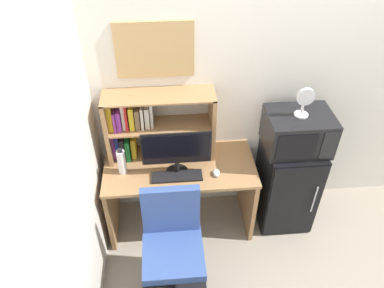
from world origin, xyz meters
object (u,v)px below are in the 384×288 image
monitor (177,151)px  desk_chair (173,252)px  computer_mouse (216,173)px  water_bottle (122,162)px  microwave (298,132)px  wall_corkboard (155,50)px  desk_fan (305,101)px  hutch_bookshelf (143,123)px  keyboard (177,176)px  mini_fridge (286,183)px

monitor → desk_chair: 0.76m
computer_mouse → water_bottle: 0.76m
microwave → wall_corkboard: size_ratio=0.89×
monitor → water_bottle: (-0.44, 0.04, -0.12)m
computer_mouse → desk_fan: size_ratio=0.35×
desk_chair → wall_corkboard: (-0.05, 0.90, 1.21)m
water_bottle → desk_chair: (0.37, -0.58, -0.42)m
water_bottle → wall_corkboard: 0.91m
hutch_bookshelf → microwave: (1.24, -0.16, -0.04)m
keyboard → microwave: 1.03m
hutch_bookshelf → keyboard: (0.25, -0.31, -0.32)m
water_bottle → microwave: 1.43m
water_bottle → mini_fridge: size_ratio=0.28×
desk_fan → monitor: bearing=-174.8°
wall_corkboard → water_bottle: bearing=-134.4°
keyboard → desk_chair: 0.58m
computer_mouse → wall_corkboard: size_ratio=0.15×
microwave → wall_corkboard: bearing=166.2°
mini_fridge → microwave: 0.58m
mini_fridge → desk_chair: size_ratio=0.90×
keyboard → mini_fridge: size_ratio=0.48×
computer_mouse → wall_corkboard: bearing=136.4°
desk_fan → desk_chair: desk_fan is taller
keyboard → computer_mouse: (0.32, 0.01, 0.01)m
hutch_bookshelf → microwave: 1.25m
monitor → microwave: (0.98, 0.09, 0.05)m
mini_fridge → desk_fan: size_ratio=3.48×
hutch_bookshelf → desk_fan: 1.27m
monitor → wall_corkboard: 0.78m
hutch_bookshelf → water_bottle: size_ratio=3.62×
hutch_bookshelf → microwave: size_ratio=1.69×
microwave → wall_corkboard: wall_corkboard is taller
hutch_bookshelf → desk_fan: desk_fan is taller
keyboard → mini_fridge: 1.04m
mini_fridge → hutch_bookshelf: bearing=172.3°
computer_mouse → microwave: bearing=12.1°
water_bottle → monitor: bearing=-5.5°
desk_fan → wall_corkboard: bearing=165.9°
keyboard → microwave: bearing=8.6°
desk_fan → mini_fridge: bearing=22.9°
hutch_bookshelf → computer_mouse: size_ratio=10.32×
microwave → desk_chair: size_ratio=0.54×
desk_chair → mini_fridge: bearing=30.7°
computer_mouse → desk_fan: desk_fan is taller
hutch_bookshelf → mini_fridge: bearing=-7.7°
monitor → water_bottle: bearing=174.5°
monitor → mini_fridge: size_ratio=0.64×
mini_fridge → desk_fan: (-0.00, -0.00, 0.88)m
water_bottle → desk_chair: water_bottle is taller
microwave → mini_fridge: bearing=-90.1°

